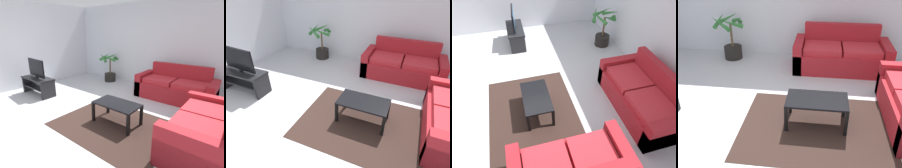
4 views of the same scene
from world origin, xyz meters
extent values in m
plane|color=#B2B2B7|center=(0.00, 0.00, 0.00)|extent=(6.60, 6.60, 0.00)
cube|color=silver|center=(0.00, 3.00, 1.35)|extent=(6.00, 0.06, 2.70)
cube|color=maroon|center=(1.20, 2.25, 0.21)|extent=(1.96, 0.90, 0.42)
cube|color=maroon|center=(1.20, 2.62, 0.66)|extent=(1.60, 0.16, 0.48)
cube|color=maroon|center=(0.31, 2.25, 0.31)|extent=(0.18, 0.90, 0.62)
cube|color=maroon|center=(2.09, 2.25, 0.31)|extent=(0.18, 0.90, 0.62)
cube|color=#B8272F|center=(0.80, 2.20, 0.48)|extent=(0.76, 0.66, 0.12)
cube|color=#B8272F|center=(1.60, 2.20, 0.48)|extent=(0.76, 0.66, 0.12)
cube|color=maroon|center=(2.25, 1.28, 0.31)|extent=(0.90, 0.18, 0.62)
cube|color=#B8272F|center=(2.20, 0.19, 0.48)|extent=(0.66, 0.63, 0.12)
cube|color=#B8272F|center=(2.20, 0.86, 0.48)|extent=(0.66, 0.63, 0.12)
cube|color=black|center=(-2.01, 0.17, 0.48)|extent=(1.10, 0.45, 0.04)
cube|color=black|center=(-2.01, 0.17, 0.23)|extent=(1.02, 0.39, 0.03)
cube|color=black|center=(-2.53, 0.17, 0.25)|extent=(0.06, 0.41, 0.50)
cube|color=black|center=(-1.49, 0.17, 0.25)|extent=(0.06, 0.41, 0.50)
cube|color=black|center=(-2.01, 0.17, 0.79)|extent=(0.87, 0.10, 0.49)
cube|color=teal|center=(-2.01, 0.19, 0.79)|extent=(0.82, 0.06, 0.44)
cylinder|color=black|center=(-2.01, 0.17, 0.52)|extent=(0.10, 0.10, 0.04)
cube|color=black|center=(0.76, 0.28, 0.41)|extent=(0.89, 0.51, 0.03)
cube|color=black|center=(0.34, 0.05, 0.20)|extent=(0.05, 0.05, 0.40)
cube|color=black|center=(1.18, 0.05, 0.20)|extent=(0.05, 0.05, 0.40)
cube|color=black|center=(0.34, 0.51, 0.20)|extent=(0.05, 0.05, 0.40)
cube|color=black|center=(1.18, 0.51, 0.20)|extent=(0.05, 0.05, 0.40)
cube|color=black|center=(0.76, 0.18, 0.00)|extent=(2.20, 1.70, 0.01)
cylinder|color=black|center=(-1.27, 2.55, 0.15)|extent=(0.41, 0.41, 0.29)
cylinder|color=brown|center=(-1.27, 2.55, 0.57)|extent=(0.05, 0.05, 0.54)
cone|color=#2D7130|center=(-1.08, 2.58, 0.89)|extent=(0.16, 0.41, 0.24)
cone|color=#2D7130|center=(-1.14, 2.70, 0.89)|extent=(0.37, 0.34, 0.24)
cone|color=#2D7130|center=(-1.41, 2.77, 0.89)|extent=(0.49, 0.36, 0.28)
cone|color=#2D7130|center=(-1.53, 2.57, 0.89)|extent=(0.13, 0.52, 0.28)
cone|color=#2D7130|center=(-1.40, 2.31, 0.89)|extent=(0.52, 0.34, 0.29)
cone|color=#2D7130|center=(-1.15, 2.34, 0.89)|extent=(0.47, 0.33, 0.27)
camera|label=1|loc=(2.59, -2.14, 1.75)|focal=27.14mm
camera|label=2|loc=(1.38, -2.24, 2.38)|focal=29.14mm
camera|label=3|loc=(3.54, 0.05, 3.18)|focal=33.06mm
camera|label=4|loc=(0.78, -2.86, 2.40)|focal=41.08mm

